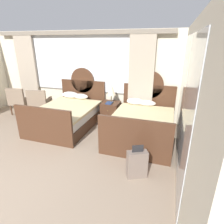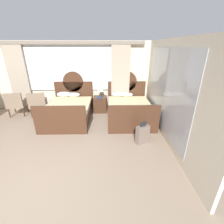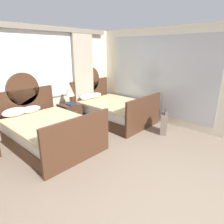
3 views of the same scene
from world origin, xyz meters
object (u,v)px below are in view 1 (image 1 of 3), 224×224
(bed_near_window, at_px, (68,114))
(suitcase_on_floor, at_px, (137,164))
(armchair_by_window_left, at_px, (39,102))
(armchair_by_window_centre, at_px, (20,100))
(nightstand_between_beds, at_px, (111,112))
(bed_near_mirror, at_px, (142,124))
(book_on_nightstand, at_px, (109,103))
(table_lamp_on_nightstand, at_px, (111,90))

(bed_near_window, distance_m, suitcase_on_floor, 2.89)
(armchair_by_window_left, relative_size, armchair_by_window_centre, 1.00)
(armchair_by_window_left, bearing_deg, nightstand_between_beds, 8.16)
(bed_near_mirror, xyz_separation_m, suitcase_on_floor, (0.18, -1.63, -0.07))
(armchair_by_window_left, bearing_deg, suitcase_on_floor, -28.55)
(bed_near_window, distance_m, book_on_nightstand, 1.27)
(bed_near_mirror, xyz_separation_m, armchair_by_window_centre, (-4.27, 0.34, 0.16))
(bed_near_window, xyz_separation_m, armchair_by_window_centre, (-2.07, 0.34, 0.16))
(table_lamp_on_nightstand, relative_size, armchair_by_window_left, 0.63)
(nightstand_between_beds, relative_size, armchair_by_window_left, 0.66)
(book_on_nightstand, relative_size, armchair_by_window_centre, 0.28)
(table_lamp_on_nightstand, bearing_deg, bed_near_mirror, -32.00)
(armchair_by_window_centre, distance_m, suitcase_on_floor, 4.88)
(bed_near_mirror, bearing_deg, suitcase_on_floor, -83.67)
(nightstand_between_beds, xyz_separation_m, suitcase_on_floor, (1.28, -2.32, -0.04))
(table_lamp_on_nightstand, height_order, book_on_nightstand, table_lamp_on_nightstand)
(nightstand_between_beds, bearing_deg, book_on_nightstand, -97.13)
(book_on_nightstand, bearing_deg, suitcase_on_floor, -59.83)
(book_on_nightstand, bearing_deg, table_lamp_on_nightstand, 66.21)
(armchair_by_window_left, distance_m, armchair_by_window_centre, 0.81)
(bed_near_mirror, height_order, book_on_nightstand, bed_near_mirror)
(bed_near_window, bearing_deg, suitcase_on_floor, -34.56)
(bed_near_mirror, distance_m, table_lamp_on_nightstand, 1.43)
(armchair_by_window_left, height_order, armchair_by_window_centre, same)
(suitcase_on_floor, bearing_deg, bed_near_window, 145.44)
(nightstand_between_beds, distance_m, book_on_nightstand, 0.34)
(armchair_by_window_left, xyz_separation_m, suitcase_on_floor, (3.64, -1.98, -0.24))
(book_on_nightstand, bearing_deg, bed_near_window, -152.19)
(bed_near_mirror, xyz_separation_m, nightstand_between_beds, (-1.09, 0.69, -0.03))
(book_on_nightstand, height_order, armchair_by_window_left, armchair_by_window_left)
(armchair_by_window_centre, bearing_deg, suitcase_on_floor, -23.97)
(book_on_nightstand, distance_m, armchair_by_window_left, 2.37)
(bed_near_mirror, relative_size, table_lamp_on_nightstand, 3.77)
(armchair_by_window_left, bearing_deg, table_lamp_on_nightstand, 7.64)
(bed_near_mirror, bearing_deg, armchair_by_window_centre, 175.38)
(table_lamp_on_nightstand, distance_m, book_on_nightstand, 0.40)
(bed_near_window, distance_m, nightstand_between_beds, 1.30)
(nightstand_between_beds, height_order, suitcase_on_floor, suitcase_on_floor)
(armchair_by_window_centre, height_order, suitcase_on_floor, armchair_by_window_centre)
(bed_near_mirror, height_order, armchair_by_window_left, bed_near_mirror)
(table_lamp_on_nightstand, height_order, suitcase_on_floor, table_lamp_on_nightstand)
(armchair_by_window_centre, xyz_separation_m, suitcase_on_floor, (4.45, -1.98, -0.24))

